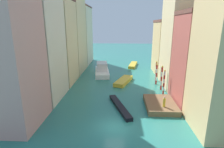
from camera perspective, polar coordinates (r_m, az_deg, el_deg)
ground_plane at (r=45.59m, az=1.95°, el=-0.03°), size 154.00×154.00×0.00m
building_left_0 at (r=24.54m, az=-31.54°, el=3.13°), size 8.08×7.39×15.66m
building_left_1 at (r=31.31m, az=-23.76°, el=10.54°), size 8.08×8.46×20.27m
building_left_2 at (r=39.47m, az=-17.91°, el=9.75°), size 8.08×8.31×17.44m
building_left_3 at (r=48.51m, az=-14.11°, el=13.96°), size 8.08×10.63×22.55m
building_left_4 at (r=59.50m, az=-10.80°, el=11.92°), size 8.08×11.18×17.60m
building_right_1 at (r=30.43m, az=27.19°, el=4.12°), size 8.08×7.66×14.07m
building_right_2 at (r=38.15m, az=22.33°, el=9.33°), size 8.08×9.34×17.64m
building_right_3 at (r=47.77m, az=18.24°, el=8.00°), size 8.08×9.77×13.19m
waterfront_dock at (r=28.72m, az=14.95°, el=-9.24°), size 4.42×6.43×0.77m
person_on_dock at (r=26.91m, az=16.16°, el=-8.53°), size 0.36×0.36×1.50m
mooring_pole_0 at (r=33.16m, az=16.08°, el=-2.44°), size 0.30×0.30×4.50m
mooring_pole_1 at (r=35.23m, az=15.39°, el=-1.13°), size 0.33×0.33×4.74m
mooring_pole_2 at (r=38.39m, az=13.87°, el=0.07°), size 0.36×0.36×4.42m
mooring_pole_3 at (r=40.70m, az=13.76°, el=0.95°), size 0.36×0.36×4.43m
vaporetto_white at (r=45.27m, az=-3.19°, el=1.29°), size 4.48×9.98×3.01m
gondola_black at (r=27.38m, az=2.46°, el=-10.23°), size 3.56×8.17×0.52m
motorboat_0 at (r=38.86m, az=3.65°, el=-2.19°), size 4.31×7.38×0.79m
motorboat_1 at (r=54.71m, az=6.64°, el=2.87°), size 3.18×7.96×0.73m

